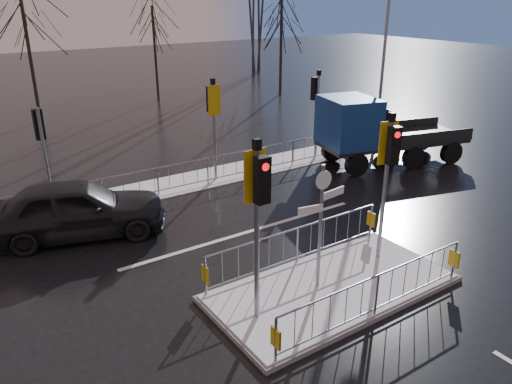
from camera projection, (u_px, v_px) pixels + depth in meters
ground at (332, 290)px, 12.10m from camera, size 120.00×120.00×0.00m
snow_verge at (177, 185)px, 18.71m from camera, size 30.00×2.00×0.04m
lane_markings at (341, 297)px, 11.84m from camera, size 8.00×11.38×0.01m
traffic_island at (332, 276)px, 11.96m from camera, size 6.00×3.04×4.15m
far_kerb_fixtures at (189, 161)px, 18.10m from camera, size 18.00×0.65×3.83m
car_far_lane at (76, 209)px, 14.53m from camera, size 5.46×3.47×1.73m
flatbed_truck at (367, 130)px, 20.27m from camera, size 6.62×3.72×2.90m
tree_far_a at (26, 31)px, 26.21m from camera, size 3.75×3.75×7.08m
tree_far_b at (154, 35)px, 32.14m from camera, size 3.25×3.25×6.14m
tree_far_c at (281, 18)px, 33.62m from camera, size 4.00×4.00×7.55m
street_lamp_right at (386, 48)px, 22.50m from camera, size 1.25×0.18×8.00m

